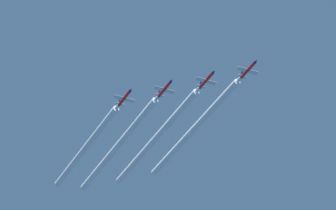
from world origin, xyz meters
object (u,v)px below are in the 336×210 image
(jet_second_echelon, at_px, (207,80))
(jet_third_echelon, at_px, (165,88))
(jet_lead, at_px, (249,69))
(jet_fourth_echelon, at_px, (125,97))

(jet_second_echelon, distance_m, jet_third_echelon, 15.13)
(jet_lead, relative_size, jet_third_echelon, 1.00)
(jet_lead, height_order, jet_second_echelon, jet_lead)
(jet_fourth_echelon, bearing_deg, jet_lead, 139.83)
(jet_lead, height_order, jet_third_echelon, jet_lead)
(jet_second_echelon, distance_m, jet_fourth_echelon, 29.78)
(jet_second_echelon, relative_size, jet_third_echelon, 1.00)
(jet_lead, bearing_deg, jet_third_echelon, -41.34)
(jet_second_echelon, bearing_deg, jet_lead, 136.65)
(jet_third_echelon, relative_size, jet_fourth_echelon, 1.00)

